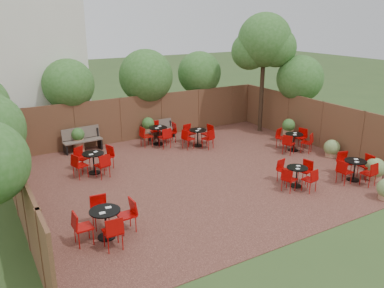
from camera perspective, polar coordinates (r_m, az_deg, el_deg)
ground at (r=14.12m, az=1.14°, el=-4.38°), size 80.00×80.00×0.00m
courtyard_paving at (r=14.12m, az=1.14°, el=-4.35°), size 12.00×10.00×0.02m
fence_back at (r=18.05m, az=-7.17°, el=3.86°), size 12.00×0.08×2.00m
fence_left at (r=11.98m, az=-24.23°, el=-5.15°), size 0.08×10.00×2.00m
fence_right at (r=17.54m, az=18.15°, el=2.67°), size 0.08×10.00×2.00m
neighbour_building at (r=19.30m, az=-23.93°, el=12.46°), size 5.00×4.00×8.00m
overhang_foliage at (r=15.86m, az=-8.87°, el=7.92°), size 15.34×10.28×2.47m
courtyard_tree at (r=18.87m, az=10.42°, el=14.04°), size 2.66×2.56×5.55m
park_bench_left at (r=16.94m, az=-15.65°, el=0.70°), size 1.62×0.61×0.98m
park_bench_right at (r=18.11m, az=-4.72°, el=2.19°), size 1.37×0.49×0.83m
bistro_tables at (r=14.41m, az=2.24°, el=-2.00°), size 10.53×8.50×0.90m
planters at (r=16.73m, az=-8.54°, el=1.18°), size 11.46×3.99×1.11m
low_shrubs at (r=15.05m, az=23.48°, el=-3.05°), size 2.24×4.16×0.75m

